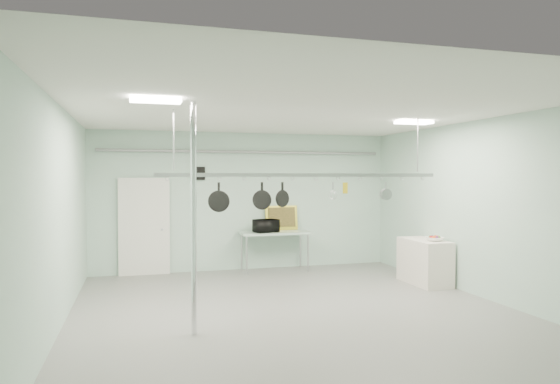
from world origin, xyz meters
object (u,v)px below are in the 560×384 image
object	(u,v)px
prep_table	(275,235)
fruit_bowl	(435,239)
pot_rack	(304,173)
skillet_mid	(262,195)
skillet_right	(282,194)
chrome_pole	(194,219)
microwave	(266,226)
side_cabinet	(425,262)
coffee_canister	(271,227)
skillet_left	(219,197)

from	to	relation	value
prep_table	fruit_bowl	world-z (taller)	fruit_bowl
pot_rack	prep_table	bearing A→B (deg)	83.09
skillet_mid	skillet_right	xyz separation A→B (m)	(0.34, 0.00, 0.02)
fruit_bowl	skillet_mid	xyz separation A→B (m)	(-3.72, -0.83, 0.93)
chrome_pole	pot_rack	xyz separation A→B (m)	(1.90, 0.90, 0.63)
microwave	skillet_right	bearing A→B (deg)	67.02
pot_rack	fruit_bowl	xyz separation A→B (m)	(3.00, 0.83, -1.29)
side_cabinet	skillet_right	bearing A→B (deg)	-161.69
prep_table	pot_rack	xyz separation A→B (m)	(-0.40, -3.30, 1.40)
coffee_canister	fruit_bowl	world-z (taller)	coffee_canister
prep_table	skillet_left	distance (m)	3.90
prep_table	pot_rack	distance (m)	3.61
coffee_canister	chrome_pole	bearing A→B (deg)	-118.06
pot_rack	fruit_bowl	world-z (taller)	pot_rack
chrome_pole	side_cabinet	bearing A→B (deg)	22.41
prep_table	side_cabinet	bearing A→B (deg)	-40.79
fruit_bowl	skillet_right	distance (m)	3.60
fruit_bowl	skillet_mid	world-z (taller)	skillet_mid
microwave	skillet_mid	xyz separation A→B (m)	(-0.90, -3.24, 0.82)
skillet_mid	side_cabinet	bearing A→B (deg)	45.50
skillet_left	skillet_mid	xyz separation A→B (m)	(0.70, 0.00, 0.01)
skillet_right	chrome_pole	bearing A→B (deg)	-174.35
side_cabinet	fruit_bowl	distance (m)	0.56
chrome_pole	side_cabinet	xyz separation A→B (m)	(4.85, 2.00, -1.15)
prep_table	skillet_mid	xyz separation A→B (m)	(-1.12, -3.30, 1.04)
chrome_pole	coffee_canister	bearing A→B (deg)	61.94
chrome_pole	skillet_mid	bearing A→B (deg)	37.25
chrome_pole	skillet_mid	xyz separation A→B (m)	(1.18, 0.90, 0.27)
fruit_bowl	skillet_right	bearing A→B (deg)	-166.19
skillet_right	side_cabinet	bearing A→B (deg)	-6.58
side_cabinet	fruit_bowl	world-z (taller)	fruit_bowl
chrome_pole	microwave	xyz separation A→B (m)	(2.08, 4.14, -0.55)
microwave	prep_table	bearing A→B (deg)	-177.68
pot_rack	skillet_mid	world-z (taller)	pot_rack
pot_rack	coffee_canister	bearing A→B (deg)	84.98
prep_table	side_cabinet	world-z (taller)	prep_table
coffee_canister	fruit_bowl	distance (m)	3.60
skillet_left	skillet_mid	bearing A→B (deg)	16.80
fruit_bowl	coffee_canister	bearing A→B (deg)	139.06
chrome_pole	skillet_mid	world-z (taller)	chrome_pole
prep_table	fruit_bowl	size ratio (longest dim) A/B	4.70
fruit_bowl	skillet_mid	size ratio (longest dim) A/B	0.81
chrome_pole	coffee_canister	distance (m)	4.67
prep_table	skillet_mid	bearing A→B (deg)	-108.69
prep_table	skillet_mid	size ratio (longest dim) A/B	3.80
microwave	skillet_mid	size ratio (longest dim) A/B	1.26
prep_table	microwave	bearing A→B (deg)	-164.41
chrome_pole	pot_rack	world-z (taller)	chrome_pole
microwave	skillet_mid	world-z (taller)	skillet_mid
microwave	skillet_right	size ratio (longest dim) A/B	1.38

